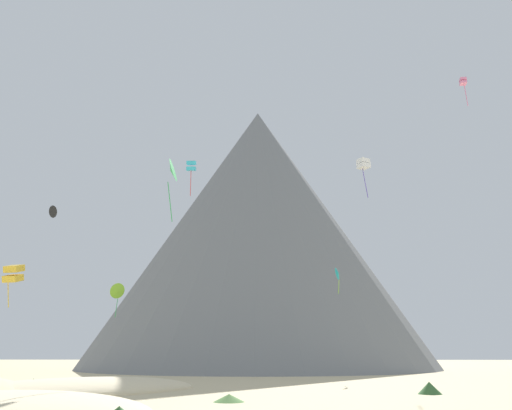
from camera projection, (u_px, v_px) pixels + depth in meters
name	position (u px, v px, depth m)	size (l,w,h in m)	color
dune_foreground_right	(69.00, 395.00, 44.34)	(27.15, 9.21, 2.70)	beige
bush_mid_center	(33.00, 384.00, 50.71)	(1.97, 1.97, 0.97)	#568442
bush_near_left	(89.00, 387.00, 47.10)	(2.48, 2.48, 0.88)	#668C4C
bush_far_left	(229.00, 398.00, 37.93)	(2.26, 2.26, 0.54)	#568442
bush_scatter_east	(429.00, 388.00, 44.85)	(2.00, 2.00, 1.00)	#386633
rock_massif	(262.00, 236.00, 117.39)	(74.95, 74.95, 57.58)	slate
kite_black_mid	(54.00, 212.00, 66.23)	(1.64, 1.30, 1.55)	black
kite_gold_low	(14.00, 274.00, 50.84)	(1.60, 1.70, 4.14)	gold
kite_white_high	(363.00, 164.00, 72.19)	(1.86, 1.86, 5.48)	white
kite_lime_low	(118.00, 291.00, 79.33)	(2.34, 2.27, 4.99)	#8CD133
kite_cyan_high	(191.00, 166.00, 78.28)	(1.29, 1.40, 5.47)	#33BCDB
kite_teal_low	(338.00, 274.00, 71.97)	(1.15, 1.78, 3.56)	teal
kite_green_mid	(172.00, 171.00, 55.20)	(1.02, 2.48, 6.69)	green
kite_pink_high	(463.00, 82.00, 62.61)	(0.78, 0.79, 3.62)	pink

